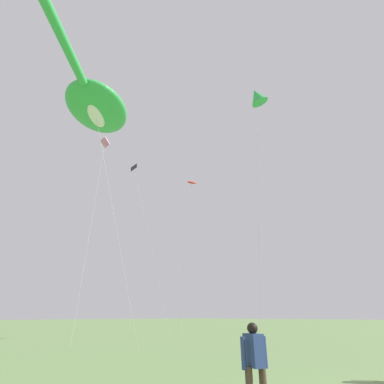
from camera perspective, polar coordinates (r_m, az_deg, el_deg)
big_show_kite at (r=19.62m, az=-18.07°, el=15.61°), size 11.12×10.29×14.06m
person_photographer at (r=6.25m, az=11.92°, el=-29.05°), size 0.50×0.44×1.49m
small_kite_streamer_purple at (r=19.65m, az=12.36°, el=17.42°), size 1.62×1.67×14.72m
small_kite_triangle_green at (r=26.74m, az=-0.08°, el=1.36°), size 1.41×2.91×12.88m
small_kite_delta_white at (r=26.54m, az=-16.65°, el=7.30°), size 2.50×3.76×15.91m
small_kite_tiny_distant at (r=33.41m, az=-10.73°, el=2.94°), size 3.18×4.36×17.28m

